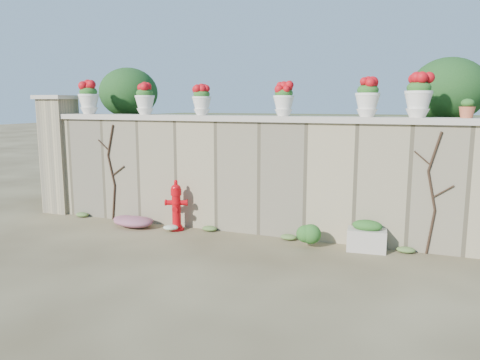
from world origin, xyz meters
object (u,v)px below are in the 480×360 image
at_px(planter_box, 367,237).
at_px(fire_hydrant, 176,205).
at_px(urn_pot_0, 89,98).
at_px(terracotta_pot, 467,109).

bearing_deg(planter_box, fire_hydrant, 175.63).
height_order(fire_hydrant, urn_pot_0, urn_pot_0).
xyz_separation_m(urn_pot_0, terracotta_pot, (6.96, 0.00, -0.19)).
relative_size(fire_hydrant, urn_pot_0, 1.45).
relative_size(fire_hydrant, planter_box, 1.48).
bearing_deg(terracotta_pot, urn_pot_0, 180.00).
bearing_deg(fire_hydrant, planter_box, -18.86).
relative_size(fire_hydrant, terracotta_pot, 3.38).
xyz_separation_m(planter_box, terracotta_pot, (1.32, 0.41, 2.00)).
height_order(fire_hydrant, terracotta_pot, terracotta_pot).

